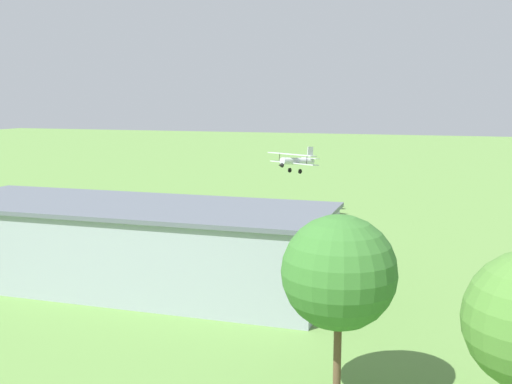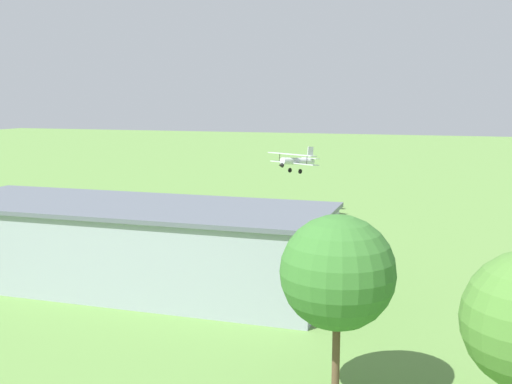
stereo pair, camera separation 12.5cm
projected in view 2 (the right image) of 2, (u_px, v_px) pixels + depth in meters
ground_plane at (237, 212)px, 86.71m from camera, size 400.00×400.00×0.00m
hangar at (129, 244)px, 52.31m from camera, size 34.71×12.81×7.09m
biplane at (296, 161)px, 83.29m from camera, size 7.77×6.89×3.49m
car_red at (338, 249)px, 61.59m from camera, size 2.62×4.86×1.68m
car_black at (75, 230)px, 70.57m from camera, size 2.12×4.57×1.69m
car_silver at (16, 229)px, 71.56m from camera, size 2.21×4.49×1.65m
person_beside_truck at (368, 246)px, 63.09m from camera, size 0.52×0.52×1.67m
person_by_parked_cars at (126, 230)px, 70.87m from camera, size 0.50×0.50×1.64m
person_crossing_taxiway at (287, 238)px, 66.73m from camera, size 0.48×0.48×1.64m
person_watching_takeoff at (130, 227)px, 72.19m from camera, size 0.53×0.53×1.69m
person_at_fence_line at (156, 230)px, 71.26m from camera, size 0.51×0.51×1.54m
tree_near_perimeter_road at (338, 273)px, 31.64m from camera, size 6.03×6.03×9.99m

